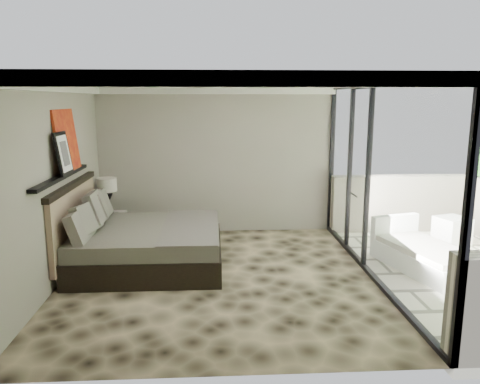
{
  "coord_description": "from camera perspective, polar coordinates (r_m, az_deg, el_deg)",
  "views": [
    {
      "loc": [
        -0.06,
        -6.48,
        2.56
      ],
      "look_at": [
        0.34,
        0.4,
        1.19
      ],
      "focal_mm": 35.0,
      "sensor_mm": 36.0,
      "label": 1
    }
  ],
  "objects": [
    {
      "name": "floor",
      "position": [
        6.96,
        -2.63,
        -10.37
      ],
      "size": [
        5.0,
        5.0,
        0.0
      ],
      "primitive_type": "plane",
      "color": "black",
      "rests_on": "ground"
    },
    {
      "name": "ceiling",
      "position": [
        6.48,
        -2.85,
        13.24
      ],
      "size": [
        4.5,
        5.0,
        0.02
      ],
      "primitive_type": "cube",
      "color": "silver",
      "rests_on": "back_wall"
    },
    {
      "name": "back_wall",
      "position": [
        9.04,
        -2.9,
        3.82
      ],
      "size": [
        4.5,
        0.02,
        2.8
      ],
      "primitive_type": "cube",
      "color": "gray",
      "rests_on": "floor"
    },
    {
      "name": "left_wall",
      "position": [
        6.93,
        -21.59,
        0.79
      ],
      "size": [
        0.02,
        5.0,
        2.8
      ],
      "primitive_type": "cube",
      "color": "gray",
      "rests_on": "floor"
    },
    {
      "name": "glass_wall",
      "position": [
        6.97,
        16.1,
        1.2
      ],
      "size": [
        0.08,
        5.0,
        2.8
      ],
      "primitive_type": "cube",
      "color": "white",
      "rests_on": "floor"
    },
    {
      "name": "terrace_slab",
      "position": [
        7.96,
        25.9,
        -9.19
      ],
      "size": [
        3.0,
        5.0,
        0.12
      ],
      "primitive_type": "cube",
      "color": "beige",
      "rests_on": "ground"
    },
    {
      "name": "picture_ledge",
      "position": [
        6.99,
        -20.93,
        1.75
      ],
      "size": [
        0.12,
        2.2,
        0.05
      ],
      "primitive_type": "cube",
      "color": "black",
      "rests_on": "left_wall"
    },
    {
      "name": "bed",
      "position": [
        7.49,
        -11.82,
        -6.04
      ],
      "size": [
        2.28,
        2.2,
        1.26
      ],
      "color": "black",
      "rests_on": "floor"
    },
    {
      "name": "nightstand",
      "position": [
        8.94,
        -15.37,
        -4.18
      ],
      "size": [
        0.66,
        0.66,
        0.5
      ],
      "primitive_type": "cube",
      "rotation": [
        0.0,
        0.0,
        -0.41
      ],
      "color": "black",
      "rests_on": "floor"
    },
    {
      "name": "table_lamp",
      "position": [
        8.82,
        -15.9,
        0.15
      ],
      "size": [
        0.35,
        0.35,
        0.65
      ],
      "color": "black",
      "rests_on": "nightstand"
    },
    {
      "name": "abstract_canvas",
      "position": [
        7.3,
        -20.4,
        5.92
      ],
      "size": [
        0.13,
        0.9,
        0.9
      ],
      "primitive_type": "cube",
      "rotation": [
        0.0,
        -0.1,
        0.0
      ],
      "color": "#BE4510",
      "rests_on": "picture_ledge"
    },
    {
      "name": "framed_print",
      "position": [
        6.96,
        -20.75,
        4.43
      ],
      "size": [
        0.11,
        0.5,
        0.6
      ],
      "primitive_type": "cube",
      "rotation": [
        0.0,
        -0.14,
        0.0
      ],
      "color": "black",
      "rests_on": "picture_ledge"
    },
    {
      "name": "ottoman",
      "position": [
        9.23,
        24.42,
        -4.33
      ],
      "size": [
        0.62,
        0.62,
        0.49
      ],
      "primitive_type": "cube",
      "rotation": [
        0.0,
        0.0,
        0.32
      ],
      "color": "white",
      "rests_on": "terrace_slab"
    },
    {
      "name": "lounger",
      "position": [
        7.78,
        21.48,
        -7.2
      ],
      "size": [
        1.27,
        1.88,
        0.67
      ],
      "rotation": [
        0.0,
        0.0,
        0.26
      ],
      "color": "white",
      "rests_on": "terrace_slab"
    }
  ]
}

